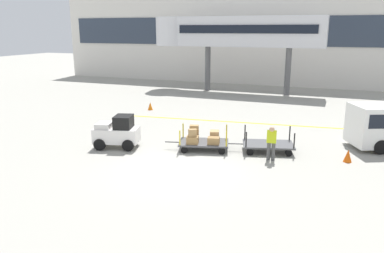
# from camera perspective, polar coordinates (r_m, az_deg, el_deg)

# --- Properties ---
(ground_plane) EXTENTS (120.00, 120.00, 0.00)m
(ground_plane) POSITION_cam_1_polar(r_m,az_deg,el_deg) (15.52, -2.34, -6.44)
(ground_plane) COLOR #9E9B91
(apron_lead_line) EXTENTS (16.83, 2.13, 0.01)m
(apron_lead_line) POSITION_cam_1_polar(r_m,az_deg,el_deg) (23.19, 9.11, 0.51)
(apron_lead_line) COLOR yellow
(apron_lead_line) RESTS_ON ground_plane
(terminal_building) EXTENTS (48.97, 2.51, 9.71)m
(terminal_building) POSITION_cam_1_polar(r_m,az_deg,el_deg) (39.68, 13.17, 13.18)
(terminal_building) COLOR silver
(terminal_building) RESTS_ON ground_plane
(jet_bridge) EXTENTS (15.33, 3.00, 6.63)m
(jet_bridge) POSITION_cam_1_polar(r_m,az_deg,el_deg) (34.56, 5.64, 14.01)
(jet_bridge) COLOR silver
(jet_bridge) RESTS_ON ground_plane
(baggage_tug) EXTENTS (2.32, 1.71, 1.58)m
(baggage_tug) POSITION_cam_1_polar(r_m,az_deg,el_deg) (18.40, -11.25, -0.87)
(baggage_tug) COLOR white
(baggage_tug) RESTS_ON ground_plane
(baggage_cart_lead) EXTENTS (3.08, 1.98, 1.12)m
(baggage_cart_lead) POSITION_cam_1_polar(r_m,az_deg,el_deg) (17.74, 1.64, -1.93)
(baggage_cart_lead) COLOR #4C4C4F
(baggage_cart_lead) RESTS_ON ground_plane
(baggage_cart_middle) EXTENTS (3.08, 1.98, 1.10)m
(baggage_cart_middle) POSITION_cam_1_polar(r_m,az_deg,el_deg) (17.87, 11.43, -2.70)
(baggage_cart_middle) COLOR #4C4C4F
(baggage_cart_middle) RESTS_ON ground_plane
(baggage_handler) EXTENTS (0.45, 0.47, 1.56)m
(baggage_handler) POSITION_cam_1_polar(r_m,az_deg,el_deg) (16.56, 11.93, -2.23)
(baggage_handler) COLOR #4C4C4C
(baggage_handler) RESTS_ON ground_plane
(safety_cone_near) EXTENTS (0.36, 0.36, 0.55)m
(safety_cone_near) POSITION_cam_1_polar(r_m,az_deg,el_deg) (26.78, -6.33, 3.09)
(safety_cone_near) COLOR orange
(safety_cone_near) RESTS_ON ground_plane
(safety_cone_far) EXTENTS (0.36, 0.36, 0.55)m
(safety_cone_far) POSITION_cam_1_polar(r_m,az_deg,el_deg) (17.55, 22.52, -4.12)
(safety_cone_far) COLOR #EA590F
(safety_cone_far) RESTS_ON ground_plane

